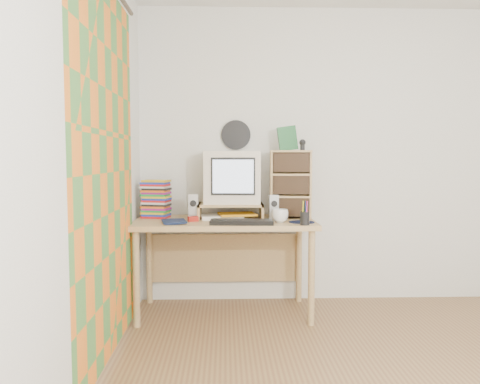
{
  "coord_description": "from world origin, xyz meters",
  "views": [
    {
      "loc": [
        -1.02,
        -2.27,
        1.24
      ],
      "look_at": [
        -0.91,
        1.33,
        0.97
      ],
      "focal_mm": 35.0,
      "sensor_mm": 36.0,
      "label": 1
    }
  ],
  "objects": [
    {
      "name": "desk",
      "position": [
        -1.03,
        1.44,
        0.62
      ],
      "size": [
        1.4,
        0.7,
        0.75
      ],
      "color": "tan",
      "rests_on": "floor"
    },
    {
      "name": "curtain",
      "position": [
        -1.71,
        0.48,
        1.15
      ],
      "size": [
        0.0,
        2.2,
        2.2
      ],
      "primitive_type": "plane",
      "rotation": [
        1.57,
        0.0,
        1.57
      ],
      "color": "orange",
      "rests_on": "left_wall"
    },
    {
      "name": "monitor_riser",
      "position": [
        -0.98,
        1.48,
        0.84
      ],
      "size": [
        0.52,
        0.3,
        0.12
      ],
      "color": "tan",
      "rests_on": "desk"
    },
    {
      "name": "webcam",
      "position": [
        -0.4,
        1.46,
        1.34
      ],
      "size": [
        0.05,
        0.05,
        0.09
      ],
      "primitive_type": null,
      "rotation": [
        0.0,
        0.0,
        0.04
      ],
      "color": "black",
      "rests_on": "cd_rack"
    },
    {
      "name": "mug",
      "position": [
        -0.61,
        1.22,
        0.8
      ],
      "size": [
        0.16,
        0.16,
        0.1
      ],
      "primitive_type": "imported",
      "rotation": [
        0.0,
        0.0,
        -0.31
      ],
      "color": "white",
      "rests_on": "desk"
    },
    {
      "name": "crt_monitor",
      "position": [
        -0.96,
        1.53,
        1.08
      ],
      "size": [
        0.46,
        0.46,
        0.42
      ],
      "primitive_type": "cube",
      "rotation": [
        0.0,
        0.0,
        -0.05
      ],
      "color": "silver",
      "rests_on": "monitor_riser"
    },
    {
      "name": "keyboard",
      "position": [
        -0.9,
        1.13,
        0.77
      ],
      "size": [
        0.47,
        0.19,
        0.03
      ],
      "primitive_type": "cube",
      "rotation": [
        0.0,
        0.0,
        -0.08
      ],
      "color": "black",
      "rests_on": "desk"
    },
    {
      "name": "left_wall",
      "position": [
        -1.75,
        0.0,
        1.25
      ],
      "size": [
        0.0,
        3.5,
        3.5
      ],
      "primitive_type": "plane",
      "rotation": [
        1.57,
        0.0,
        1.57
      ],
      "color": "white",
      "rests_on": "floor"
    },
    {
      "name": "game_box",
      "position": [
        -0.52,
        1.49,
        1.39
      ],
      "size": [
        0.15,
        0.04,
        0.19
      ],
      "primitive_type": "cube",
      "rotation": [
        0.0,
        0.0,
        0.09
      ],
      "color": "#195929",
      "rests_on": "cd_rack"
    },
    {
      "name": "speaker_right",
      "position": [
        -0.64,
        1.42,
        0.85
      ],
      "size": [
        0.07,
        0.07,
        0.19
      ],
      "primitive_type": "cube",
      "rotation": [
        0.0,
        0.0,
        0.03
      ],
      "color": "#B7B8BC",
      "rests_on": "desk"
    },
    {
      "name": "papers",
      "position": [
        -1.01,
        1.47,
        0.77
      ],
      "size": [
        0.37,
        0.3,
        0.04
      ],
      "primitive_type": null,
      "rotation": [
        0.0,
        0.0,
        0.17
      ],
      "color": "white",
      "rests_on": "desk"
    },
    {
      "name": "red_box",
      "position": [
        -1.27,
        1.29,
        0.77
      ],
      "size": [
        0.09,
        0.07,
        0.04
      ],
      "primitive_type": "cube",
      "rotation": [
        0.0,
        0.0,
        0.31
      ],
      "color": "#AB1C12",
      "rests_on": "desk"
    },
    {
      "name": "cd_rack",
      "position": [
        -0.49,
        1.48,
        1.02
      ],
      "size": [
        0.35,
        0.21,
        0.55
      ],
      "primitive_type": "cube",
      "rotation": [
        0.0,
        0.0,
        -0.12
      ],
      "color": "tan",
      "rests_on": "desk"
    },
    {
      "name": "wall_disc",
      "position": [
        -0.93,
        1.73,
        1.43
      ],
      "size": [
        0.25,
        0.02,
        0.25
      ],
      "primitive_type": "cylinder",
      "rotation": [
        1.57,
        0.0,
        0.0
      ],
      "color": "black",
      "rests_on": "back_wall"
    },
    {
      "name": "mousepad",
      "position": [
        -0.44,
        1.22,
        0.75
      ],
      "size": [
        0.21,
        0.21,
        0.0
      ],
      "primitive_type": "cylinder",
      "rotation": [
        0.0,
        0.0,
        0.07
      ],
      "color": "black",
      "rests_on": "desk"
    },
    {
      "name": "back_wall",
      "position": [
        0.0,
        1.75,
        1.25
      ],
      "size": [
        3.5,
        0.0,
        3.5
      ],
      "primitive_type": "plane",
      "rotation": [
        1.57,
        0.0,
        0.0
      ],
      "color": "white",
      "rests_on": "floor"
    },
    {
      "name": "speaker_left",
      "position": [
        -1.27,
        1.4,
        0.85
      ],
      "size": [
        0.08,
        0.08,
        0.2
      ],
      "primitive_type": "cube",
      "rotation": [
        0.0,
        0.0,
        0.01
      ],
      "color": "#B7B8BC",
      "rests_on": "desk"
    },
    {
      "name": "dvd_stack",
      "position": [
        -1.58,
        1.53,
        0.9
      ],
      "size": [
        0.23,
        0.19,
        0.29
      ],
      "primitive_type": null,
      "rotation": [
        0.0,
        0.0,
        -0.23
      ],
      "color": "brown",
      "rests_on": "desk"
    },
    {
      "name": "diary",
      "position": [
        -1.49,
        1.2,
        0.77
      ],
      "size": [
        0.24,
        0.2,
        0.04
      ],
      "primitive_type": "imported",
      "rotation": [
        0.0,
        0.0,
        0.2
      ],
      "color": "#101B3E",
      "rests_on": "desk"
    },
    {
      "name": "pen_cup",
      "position": [
        -0.45,
        1.07,
        0.82
      ],
      "size": [
        0.07,
        0.07,
        0.14
      ],
      "primitive_type": null,
      "rotation": [
        0.0,
        0.0,
        -0.05
      ],
      "color": "black",
      "rests_on": "desk"
    }
  ]
}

